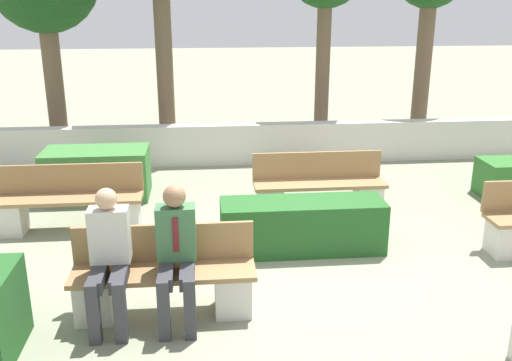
% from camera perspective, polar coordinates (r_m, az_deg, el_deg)
% --- Properties ---
extents(ground_plane, '(60.00, 60.00, 0.00)m').
position_cam_1_polar(ground_plane, '(6.96, 4.18, -8.23)').
color(ground_plane, gray).
extents(perimeter_wall, '(12.27, 0.30, 0.76)m').
position_cam_1_polar(perimeter_wall, '(10.91, 0.43, 3.74)').
color(perimeter_wall, beige).
rests_on(perimeter_wall, ground_plane).
extents(bench_front, '(1.82, 0.48, 0.88)m').
position_cam_1_polar(bench_front, '(5.86, -9.14, -9.99)').
color(bench_front, '#937047').
rests_on(bench_front, ground_plane).
extents(bench_right_side, '(1.92, 0.48, 0.88)m').
position_cam_1_polar(bench_right_side, '(8.41, 6.31, -1.01)').
color(bench_right_side, '#937047').
rests_on(bench_right_side, ground_plane).
extents(bench_back, '(1.99, 0.48, 0.88)m').
position_cam_1_polar(bench_back, '(8.17, -18.19, -2.40)').
color(bench_back, '#937047').
rests_on(bench_back, ground_plane).
extents(person_seated_man, '(0.38, 0.63, 1.37)m').
position_cam_1_polar(person_seated_man, '(5.54, -7.99, -6.75)').
color(person_seated_man, '#333338').
rests_on(person_seated_man, ground_plane).
extents(person_seated_woman, '(0.38, 0.63, 1.36)m').
position_cam_1_polar(person_seated_woman, '(5.61, -14.52, -6.97)').
color(person_seated_woman, '#333338').
rests_on(person_seated_woman, ground_plane).
extents(hedge_block_near_left, '(2.04, 0.62, 0.65)m').
position_cam_1_polar(hedge_block_near_left, '(7.18, 4.64, -4.53)').
color(hedge_block_near_left, '#235623').
rests_on(hedge_block_near_left, ground_plane).
extents(hedge_block_mid_right, '(1.62, 0.83, 0.77)m').
position_cam_1_polar(hedge_block_mid_right, '(9.38, -15.60, 0.69)').
color(hedge_block_mid_right, '#3D7A38').
rests_on(hedge_block_mid_right, ground_plane).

